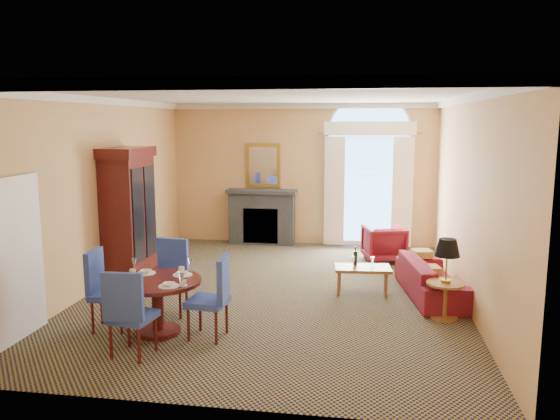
% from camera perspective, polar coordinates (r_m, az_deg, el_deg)
% --- Properties ---
extents(ground, '(7.50, 7.50, 0.00)m').
position_cam_1_polar(ground, '(9.16, -0.49, -8.55)').
color(ground, '#121239').
rests_on(ground, ground).
extents(room_envelope, '(6.04, 7.52, 3.45)m').
position_cam_1_polar(room_envelope, '(9.39, 0.01, 7.47)').
color(room_envelope, tan).
rests_on(room_envelope, ground).
extents(armoire, '(0.68, 1.20, 2.35)m').
position_cam_1_polar(armoire, '(10.05, -15.59, -0.63)').
color(armoire, '#3D0F0E').
rests_on(armoire, ground).
extents(dining_table, '(1.17, 1.17, 0.94)m').
position_cam_1_polar(dining_table, '(7.48, -12.69, -8.51)').
color(dining_table, '#3D0F0E').
rests_on(dining_table, ground).
extents(dining_chair_north, '(0.54, 0.55, 1.09)m').
position_cam_1_polar(dining_chair_north, '(8.23, -11.27, -6.29)').
color(dining_chair_north, '#28409D').
rests_on(dining_chair_north, ground).
extents(dining_chair_south, '(0.55, 0.55, 1.09)m').
position_cam_1_polar(dining_chair_south, '(6.76, -15.60, -9.91)').
color(dining_chair_south, '#28409D').
rests_on(dining_chair_south, ground).
extents(dining_chair_east, '(0.54, 0.53, 1.09)m').
position_cam_1_polar(dining_chair_east, '(7.17, -6.80, -8.52)').
color(dining_chair_east, '#28409D').
rests_on(dining_chair_east, ground).
extents(dining_chair_west, '(0.56, 0.56, 1.09)m').
position_cam_1_polar(dining_chair_west, '(7.83, -18.04, -7.39)').
color(dining_chair_west, '#28409D').
rests_on(dining_chair_west, ground).
extents(sofa, '(1.10, 2.14, 0.60)m').
position_cam_1_polar(sofa, '(9.19, 15.69, -6.91)').
color(sofa, maroon).
rests_on(sofa, ground).
extents(armchair, '(0.94, 0.96, 0.72)m').
position_cam_1_polar(armchair, '(11.24, 10.79, -3.45)').
color(armchair, maroon).
rests_on(armchair, ground).
extents(coffee_table, '(0.94, 0.58, 0.77)m').
position_cam_1_polar(coffee_table, '(9.05, 8.60, -6.09)').
color(coffee_table, '#A36731').
rests_on(coffee_table, ground).
extents(side_table, '(0.54, 0.54, 1.14)m').
position_cam_1_polar(side_table, '(8.12, 16.99, -5.85)').
color(side_table, '#A36731').
rests_on(side_table, ground).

